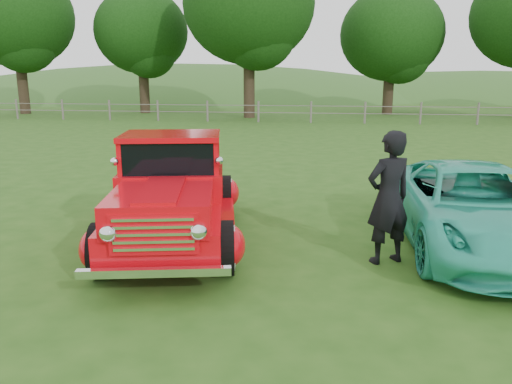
# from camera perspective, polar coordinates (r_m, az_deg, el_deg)

# --- Properties ---
(ground) EXTENTS (140.00, 140.00, 0.00)m
(ground) POSITION_cam_1_polar(r_m,az_deg,el_deg) (7.20, 0.36, -8.57)
(ground) COLOR #264E14
(ground) RESTS_ON ground
(distant_hills) EXTENTS (116.00, 60.00, 18.00)m
(distant_hills) POSITION_cam_1_polar(r_m,az_deg,el_deg) (66.67, 3.72, 7.05)
(distant_hills) COLOR #2F5F23
(distant_hills) RESTS_ON ground
(fence_line) EXTENTS (48.00, 0.12, 1.20)m
(fence_line) POSITION_cam_1_polar(r_m,az_deg,el_deg) (28.72, 6.30, 9.07)
(fence_line) COLOR #6A6059
(fence_line) RESTS_ON ground
(tree_far_west) EXTENTS (7.60, 7.60, 9.93)m
(tree_far_west) POSITION_cam_1_polar(r_m,az_deg,el_deg) (38.93, -25.79, 17.65)
(tree_far_west) COLOR black
(tree_far_west) RESTS_ON ground
(tree_mid_west) EXTENTS (6.40, 6.40, 8.46)m
(tree_mid_west) POSITION_cam_1_polar(r_m,az_deg,el_deg) (37.06, -12.97, 17.42)
(tree_mid_west) COLOR black
(tree_mid_west) RESTS_ON ground
(tree_near_west) EXTENTS (8.00, 8.00, 10.42)m
(tree_near_west) POSITION_cam_1_polar(r_m,az_deg,el_deg) (32.27, -0.82, 20.63)
(tree_near_west) COLOR black
(tree_near_west) RESTS_ON ground
(tree_near_east) EXTENTS (6.80, 6.80, 8.33)m
(tree_near_east) POSITION_cam_1_polar(r_m,az_deg,el_deg) (35.95, 15.24, 16.95)
(tree_near_east) COLOR black
(tree_near_east) RESTS_ON ground
(red_pickup) EXTENTS (2.94, 5.23, 1.78)m
(red_pickup) POSITION_cam_1_polar(r_m,az_deg,el_deg) (8.22, -9.39, -0.15)
(red_pickup) COLOR black
(red_pickup) RESTS_ON ground
(teal_sedan) EXTENTS (2.33, 4.78, 1.31)m
(teal_sedan) POSITION_cam_1_polar(r_m,az_deg,el_deg) (8.51, 23.64, -1.63)
(teal_sedan) COLOR #2EBA9B
(teal_sedan) RESTS_ON ground
(man) EXTENTS (0.84, 0.75, 1.93)m
(man) POSITION_cam_1_polar(r_m,az_deg,el_deg) (7.36, 14.91, -0.66)
(man) COLOR black
(man) RESTS_ON ground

